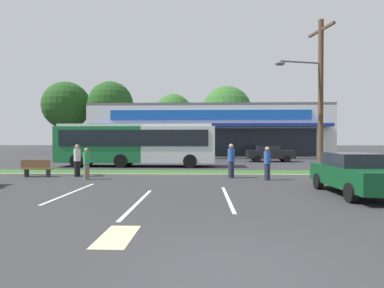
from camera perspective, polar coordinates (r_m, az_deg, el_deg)
ground_plane at (r=5.14m, az=7.14°, el=-22.42°), size 240.00×240.00×0.00m
grass_median at (r=18.82m, az=3.19°, el=-5.28°), size 56.00×2.20×0.12m
curb_lip at (r=17.61m, az=3.28°, el=-5.70°), size 56.00×0.24×0.12m
parking_stripe_0 at (r=13.02m, az=-21.13°, el=-8.26°), size 0.12×4.80×0.01m
parking_stripe_1 at (r=10.40m, az=-9.86°, el=-10.49°), size 0.12×4.80×0.01m
parking_stripe_2 at (r=11.14m, az=6.51°, el=-9.73°), size 0.12×4.80×0.01m
lot_arrow at (r=7.00m, az=-13.55°, el=-16.05°), size 0.70×1.60×0.01m
storefront_building at (r=40.36m, az=3.10°, el=2.25°), size 27.93×12.59×6.23m
tree_far_left at (r=55.51m, az=-21.95°, el=6.54°), size 7.74×7.74×11.60m
tree_left at (r=50.14m, az=-14.65°, el=7.07°), size 6.92×6.92×11.08m
tree_mid_left at (r=50.47m, az=-3.46°, el=5.63°), size 6.12×6.12×9.44m
tree_mid at (r=50.60m, az=6.35°, el=5.98°), size 7.95×7.95×10.67m
utility_pole at (r=19.90m, az=22.08°, el=8.88°), size 3.16×2.36×9.06m
city_bus at (r=24.33m, az=-10.09°, el=0.09°), size 12.07×2.85×3.25m
bus_stop_bench at (r=19.15m, az=-26.50°, el=-3.92°), size 1.60×0.45×0.95m
car_0 at (r=30.22m, az=14.02°, el=-1.68°), size 4.33×1.91×1.49m
car_3 at (r=13.01m, az=27.59°, el=-4.82°), size 1.87×4.55×1.54m
car_4 at (r=30.12m, az=-10.00°, el=-1.72°), size 4.40×1.96×1.45m
pedestrian_near_bench at (r=18.43m, az=-20.24°, el=-2.84°), size 0.36×0.36×1.78m
pedestrian_by_pole at (r=16.86m, az=7.17°, el=-3.06°), size 0.37×0.37×1.82m
pedestrian_mid at (r=16.96m, az=-18.72°, el=-3.40°), size 0.33×0.33×1.63m
pedestrian_far at (r=16.24m, az=13.58°, el=-3.46°), size 0.34×0.34×1.69m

